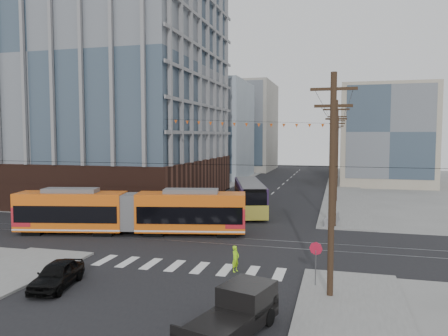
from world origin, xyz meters
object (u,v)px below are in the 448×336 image
at_px(streetcar, 131,212).
at_px(city_bus, 250,197).
at_px(pickup_truck, 230,316).
at_px(black_sedan, 57,275).

xyz_separation_m(streetcar, city_bus, (7.30, 12.27, -0.13)).
height_order(pickup_truck, black_sedan, pickup_truck).
bearing_deg(streetcar, black_sedan, -93.04).
xyz_separation_m(streetcar, black_sedan, (2.00, -12.39, -1.08)).
xyz_separation_m(streetcar, pickup_truck, (12.17, -15.61, -0.90)).
xyz_separation_m(city_bus, pickup_truck, (4.87, -27.88, -0.78)).
xyz_separation_m(pickup_truck, black_sedan, (-10.17, 3.22, -0.18)).
height_order(streetcar, pickup_truck, streetcar).
bearing_deg(black_sedan, streetcar, 89.24).
relative_size(streetcar, city_bus, 1.58).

